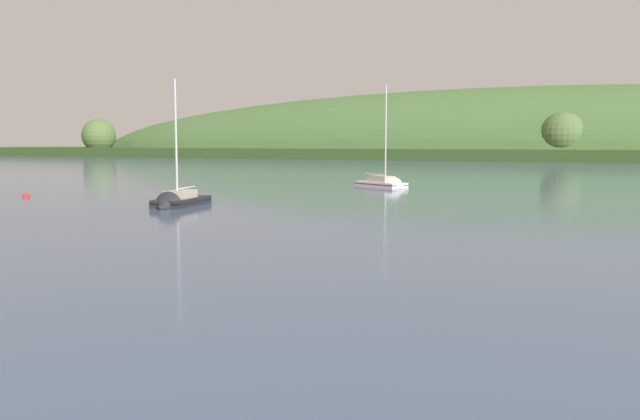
% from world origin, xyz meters
% --- Properties ---
extents(far_shoreline_hill, '(478.76, 120.34, 51.28)m').
position_xyz_m(far_shoreline_hill, '(9.65, 241.55, 0.16)').
color(far_shoreline_hill, '#314A21').
rests_on(far_shoreline_hill, ground).
extents(sailboat_near_mooring, '(3.32, 7.99, 12.84)m').
position_xyz_m(sailboat_near_mooring, '(-15.49, 46.26, 0.30)').
color(sailboat_near_mooring, '#232328').
rests_on(sailboat_near_mooring, ground).
extents(sailboat_midwater_white, '(8.75, 7.44, 14.64)m').
position_xyz_m(sailboat_midwater_white, '(-3.08, 78.11, 0.18)').
color(sailboat_midwater_white, white).
rests_on(sailboat_midwater_white, ground).
extents(mooring_buoy_off_fishing_boat, '(0.80, 0.80, 0.88)m').
position_xyz_m(mooring_buoy_off_fishing_boat, '(-36.21, 50.21, 0.00)').
color(mooring_buoy_off_fishing_boat, red).
rests_on(mooring_buoy_off_fishing_boat, ground).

